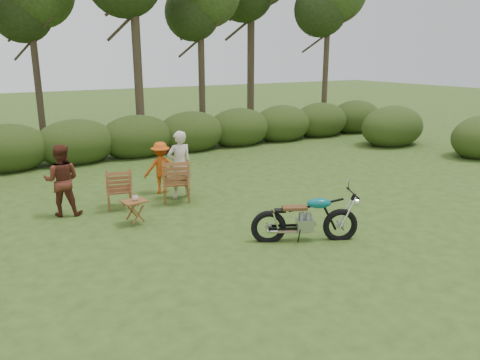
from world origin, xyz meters
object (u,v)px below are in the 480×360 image
cup (135,198)px  child (162,193)px  motorcycle (304,240)px  adult_a (181,197)px  adult_b (65,215)px  lawn_chair_left (120,207)px  side_table (135,212)px  lawn_chair_right (177,200)px

cup → child: bearing=55.2°
motorcycle → adult_a: adult_a is taller
adult_b → adult_a: bearing=-160.2°
lawn_chair_left → side_table: side_table is taller
side_table → cup: bearing=-5.5°
lawn_chair_left → cup: 1.36m
adult_b → child: size_ratio=1.20×
side_table → cup: size_ratio=3.98×
lawn_chair_right → adult_b: 2.51m
lawn_chair_right → child: bearing=-63.4°
lawn_chair_right → child: size_ratio=0.79×
cup → lawn_chair_right: bearing=37.9°
child → lawn_chair_left: bearing=31.3°
lawn_chair_right → side_table: bearing=58.9°
child → cup: bearing=61.3°
lawn_chair_left → adult_b: (-1.18, 0.08, 0.00)m
cup → lawn_chair_left: bearing=88.5°
lawn_chair_right → motorcycle: bearing=128.8°
side_table → adult_a: bearing=38.5°
lawn_chair_right → adult_a: size_ratio=0.63×
adult_a → adult_b: (-2.67, 0.11, 0.00)m
lawn_chair_right → cup: 1.78m
side_table → cup: cup is taller
lawn_chair_left → cup: (-0.03, -1.24, 0.55)m
cup → adult_a: (1.51, 1.22, -0.55)m
lawn_chair_left → adult_a: bearing=-167.3°
side_table → adult_b: adult_b is taller
motorcycle → adult_b: (-3.57, 3.76, 0.00)m
adult_a → child: 0.65m
lawn_chair_right → lawn_chair_left: size_ratio=1.12×
cup → motorcycle: bearing=-45.2°
side_table → adult_a: size_ratio=0.31×
adult_b → child: (2.42, 0.50, 0.00)m
adult_a → child: bearing=-67.0°
motorcycle → cup: cup is taller
lawn_chair_right → adult_a: (0.18, 0.18, 0.00)m
lawn_chair_right → adult_a: 0.25m
motorcycle → cup: 3.48m
adult_a → lawn_chair_right: bearing=46.4°
lawn_chair_left → adult_a: (1.48, -0.02, 0.00)m
cup → adult_b: 1.84m
side_table → adult_b: size_ratio=0.32×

